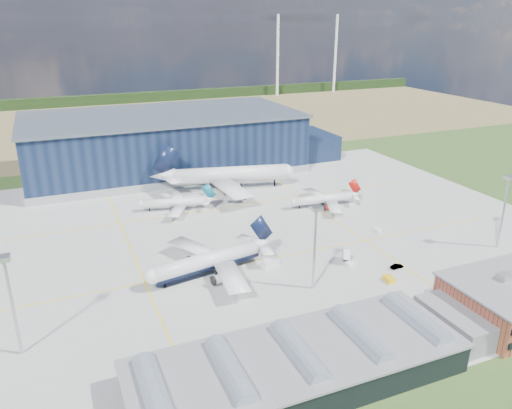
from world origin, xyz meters
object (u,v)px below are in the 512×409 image
light_mast_center (315,235)px  car_b (397,266)px  gse_tug_c (259,178)px  hangar (170,144)px  gse_van_a (270,263)px  gse_van_c (434,294)px  airliner_widebody (230,166)px  gse_cart_a (377,230)px  light_mast_west (9,290)px  airliner_red (323,195)px  airstair (346,258)px  gse_tug_b (389,279)px  airliner_regional (174,198)px  light_mast_east (506,200)px  airliner_navy (207,253)px

light_mast_center → car_b: (27.36, 0.49, -14.78)m
light_mast_center → gse_tug_c: (23.96, 92.00, -14.69)m
hangar → gse_van_a: size_ratio=27.93×
gse_van_c → car_b: (1.27, 16.49, -0.46)m
hangar → car_b: 129.49m
airliner_widebody → gse_cart_a: airliner_widebody is taller
car_b → airliner_widebody: bearing=9.5°
light_mast_west → light_mast_center: bearing=0.0°
airliner_red → airstair: airliner_red is taller
gse_tug_b → light_mast_center: bearing=171.3°
airliner_widebody → airliner_red: bearing=-40.7°
hangar → car_b: hangar is taller
airliner_red → hangar: bearing=-54.7°
airliner_red → gse_van_c: airliner_red is taller
light_mast_center → airliner_red: light_mast_center is taller
light_mast_west → airliner_regional: (50.72, 70.00, -10.70)m
gse_van_a → airstair: (21.32, -5.86, 0.35)m
gse_van_a → gse_cart_a: bearing=-92.1°
light_mast_west → airliner_widebody: light_mast_west is taller
hangar → light_mast_center: hangar is taller
light_mast_east → gse_tug_b: size_ratio=6.96×
light_mast_east → gse_tug_b: bearing=-173.9°
airliner_widebody → gse_tug_c: (15.61, 7.00, -8.92)m
airliner_widebody → airliner_regional: 31.82m
light_mast_west → gse_van_a: (64.71, 15.38, -14.30)m
light_mast_east → airstair: (-48.97, 9.52, -13.95)m
hangar → light_mast_center: size_ratio=6.30×
light_mast_east → airstair: size_ratio=4.96×
light_mast_west → airstair: light_mast_west is taller
gse_cart_a → hangar: bearing=104.9°
airliner_red → airliner_regional: (-52.26, 18.00, -0.07)m
hangar → airliner_navy: size_ratio=3.56×
light_mast_east → car_b: light_mast_east is taller
car_b → airliner_red: bearing=-9.4°
gse_tug_c → gse_cart_a: bearing=-55.9°
light_mast_west → gse_van_c: bearing=-9.5°
airliner_regional → gse_van_a: airliner_regional is taller
airliner_red → airliner_regional: airliner_red is taller
airliner_widebody → car_b: airliner_widebody is taller
light_mast_center → airliner_widebody: light_mast_center is taller
airliner_widebody → airstair: 76.31m
gse_van_c → car_b: 16.55m
gse_tug_c → airstair: 82.86m
airliner_navy → gse_van_c: bearing=134.9°
airliner_navy → airliner_red: bearing=-159.2°
airliner_navy → airstair: size_ratio=8.79×
gse_van_a → gse_cart_a: gse_van_a is taller
airliner_red → light_mast_center: bearing=64.0°
airliner_widebody → car_b: size_ratio=14.94×
gse_tug_b → car_b: (6.66, 5.26, -0.06)m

